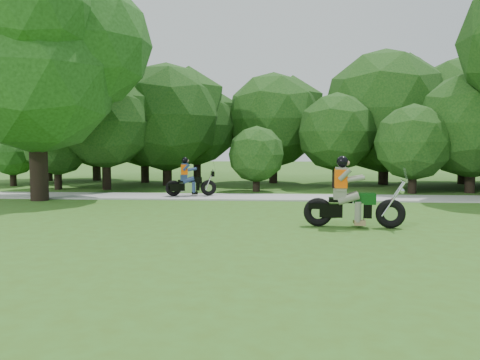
{
  "coord_description": "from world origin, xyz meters",
  "views": [
    {
      "loc": [
        -1.27,
        -11.17,
        2.2
      ],
      "look_at": [
        -2.45,
        4.68,
        0.99
      ],
      "focal_mm": 35.0,
      "sensor_mm": 36.0,
      "label": 1
    }
  ],
  "objects": [
    {
      "name": "ground",
      "position": [
        0.0,
        0.0,
        0.0
      ],
      "size": [
        100.0,
        100.0,
        0.0
      ],
      "primitive_type": "plane",
      "color": "#3A5B1A",
      "rests_on": "ground"
    },
    {
      "name": "chopper_motorcycle",
      "position": [
        0.7,
        1.32,
        0.7
      ],
      "size": [
        2.66,
        0.76,
        1.9
      ],
      "rotation": [
        0.0,
        0.0,
        -0.09
      ],
      "color": "black",
      "rests_on": "ground"
    },
    {
      "name": "tree_line",
      "position": [
        1.85,
        14.41,
        3.49
      ],
      "size": [
        39.23,
        11.43,
        7.39
      ],
      "color": "black",
      "rests_on": "ground"
    },
    {
      "name": "big_tree_west",
      "position": [
        -10.54,
        6.85,
        5.76
      ],
      "size": [
        8.64,
        6.56,
        9.96
      ],
      "color": "black",
      "rests_on": "ground"
    },
    {
      "name": "walkway",
      "position": [
        0.0,
        8.0,
        0.03
      ],
      "size": [
        60.0,
        2.2,
        0.06
      ],
      "primitive_type": "cube",
      "color": "#9D9D98",
      "rests_on": "ground"
    },
    {
      "name": "touring_motorcycle",
      "position": [
        -4.87,
        7.99,
        0.65
      ],
      "size": [
        2.11,
        0.94,
        1.62
      ],
      "rotation": [
        0.0,
        0.0,
        0.22
      ],
      "color": "black",
      "rests_on": "walkway"
    }
  ]
}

